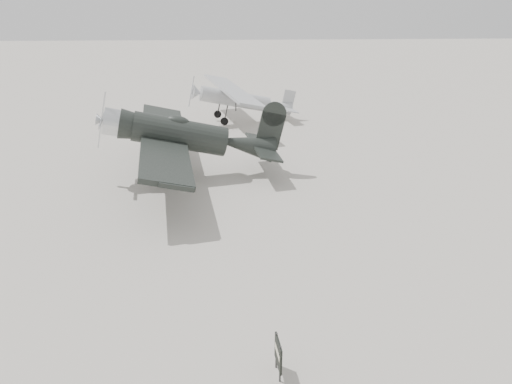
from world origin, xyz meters
TOP-DOWN VIEW (x-y plane):
  - ground at (0.00, 0.00)m, footprint 160.00×160.00m
  - lowwing_monoplane at (-4.87, 8.41)m, footprint 9.81×13.69m
  - highwing_monoplane at (-1.97, 19.79)m, footprint 8.16×11.39m
  - sign_board at (-1.35, -6.79)m, footprint 0.14×0.81m

SIDE VIEW (x-z plane):
  - ground at x=0.00m, z-range 0.00..0.00m
  - sign_board at x=-1.35m, z-range 0.11..1.28m
  - highwing_monoplane at x=-1.97m, z-range 0.41..3.63m
  - lowwing_monoplane at x=-4.87m, z-range 0.13..4.52m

